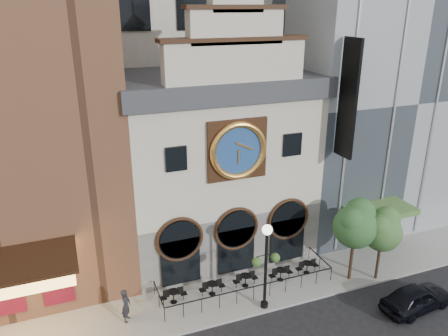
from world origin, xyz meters
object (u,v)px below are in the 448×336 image
pedestrian (126,305)px  lamppost (266,258)px  bistro_1 (212,288)px  tree_right (383,229)px  bistro_2 (245,279)px  car_right (416,298)px  tree_left (356,223)px  bistro_0 (173,296)px  bistro_3 (281,274)px  bistro_4 (307,267)px

pedestrian → lamppost: bearing=-79.4°
bistro_1 → tree_right: size_ratio=0.33×
bistro_2 → tree_right: tree_right is taller
car_right → lamppost: bearing=62.9°
bistro_2 → tree_left: (6.47, -1.59, 3.43)m
lamppost → bistro_0: bearing=153.0°
pedestrian → bistro_3: bearing=-65.2°
bistro_0 → bistro_4: same height
bistro_2 → pedestrian: 7.31m
bistro_3 → bistro_4: bearing=2.2°
lamppost → tree_left: size_ratio=0.99×
bistro_2 → pedestrian: size_ratio=0.81×
bistro_4 → car_right: 6.51m
bistro_0 → bistro_2: size_ratio=1.00×
bistro_2 → bistro_4: bearing=-2.1°
bistro_1 → bistro_4: bearing=-1.0°
bistro_1 → bistro_4: (6.41, -0.12, 0.00)m
bistro_2 → tree_left: size_ratio=0.30×
bistro_3 → pedestrian: (-9.57, -0.30, 0.51)m
bistro_2 → tree_right: (8.07, -2.15, 3.02)m
bistro_3 → tree_right: tree_right is taller
bistro_2 → car_right: size_ratio=0.36×
bistro_3 → pedestrian: 9.59m
car_right → bistro_0: bearing=61.3°
car_right → pedestrian: 16.27m
bistro_0 → car_right: car_right is taller
tree_right → car_right: bearing=-85.9°
tree_left → pedestrian: bearing=175.6°
car_right → tree_right: bearing=-2.1°
bistro_4 → car_right: size_ratio=0.36×
car_right → pedestrian: size_ratio=2.27×
bistro_4 → tree_left: bearing=-32.7°
bistro_0 → bistro_1: size_ratio=1.00×
bistro_4 → car_right: (4.05, -5.09, 0.14)m
bistro_4 → pedestrian: size_ratio=0.81×
bistro_1 → bistro_2: same height
pedestrian → bistro_0: bearing=-55.2°
tree_left → bistro_1: bearing=169.8°
tree_left → bistro_0: bearing=171.5°
bistro_1 → car_right: bearing=-26.5°
bistro_3 → lamppost: bearing=-136.7°
bistro_1 → tree_left: tree_left is taller
bistro_2 → lamppost: size_ratio=0.30×
bistro_3 → tree_right: 6.79m
bistro_1 → bistro_3: size_ratio=1.00×
pedestrian → lamppost: size_ratio=0.37×
pedestrian → bistro_1: bearing=-61.5°
bistro_4 → bistro_2: bearing=177.9°
pedestrian → tree_right: (15.34, -1.62, 2.51)m
tree_right → bistro_3: bearing=161.6°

